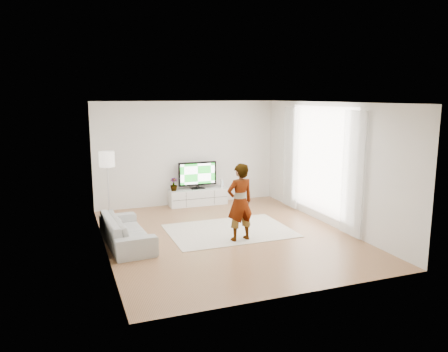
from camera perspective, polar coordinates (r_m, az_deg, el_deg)
name	(u,v)px	position (r m, az deg, el deg)	size (l,w,h in m)	color
floor	(227,235)	(9.39, 0.34, -7.77)	(6.00, 6.00, 0.00)	#A7774B
ceiling	(227,102)	(8.92, 0.36, 9.58)	(6.00, 6.00, 0.00)	white
wall_left	(102,179)	(8.50, -15.60, -0.34)	(0.02, 6.00, 2.80)	silver
wall_right	(329,164)	(10.20, 13.59, 1.50)	(0.02, 6.00, 2.80)	silver
wall_back	(187,153)	(11.87, -4.82, 2.97)	(5.00, 0.02, 2.80)	silver
wall_front	(301,204)	(6.40, 9.98, -3.58)	(5.00, 0.02, 2.80)	silver
window	(321,160)	(10.43, 12.59, 2.01)	(0.01, 2.60, 2.50)	white
curtain_near	(353,174)	(9.35, 16.48, 0.26)	(0.04, 0.70, 2.60)	white
curtain_far	(291,158)	(11.50, 8.72, 2.40)	(0.04, 0.70, 2.60)	white
media_console	(198,197)	(11.92, -3.41, -2.73)	(1.58, 0.45, 0.44)	white
television	(197,174)	(11.82, -3.49, 0.23)	(1.06, 0.21, 0.74)	black
game_console	(222,183)	(12.07, -0.29, -0.95)	(0.08, 0.16, 0.22)	white
potted_plant	(174,184)	(11.66, -6.59, -1.09)	(0.19, 0.19, 0.35)	#3F7238
rug	(229,231)	(9.69, 0.72, -7.15)	(2.65, 1.91, 0.01)	beige
player	(240,202)	(8.86, 2.10, -3.43)	(0.58, 0.38, 1.59)	#334772
sofa	(126,230)	(8.98, -12.63, -6.95)	(1.97, 0.77, 0.58)	#A5A5A1
floor_lamp	(107,162)	(10.66, -15.04, 1.74)	(0.36, 0.36, 1.64)	silver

